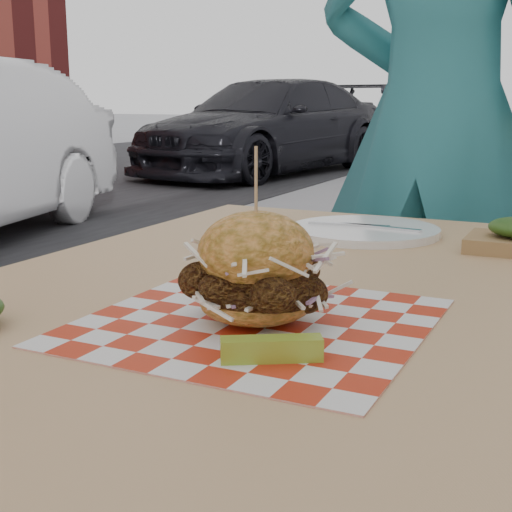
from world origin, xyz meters
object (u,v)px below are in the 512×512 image
at_px(patio_table, 279,336).
at_px(patio_chair, 445,266).
at_px(diner, 437,121).
at_px(sandwich, 256,274).
at_px(car_dark, 268,126).

relative_size(patio_table, patio_chair, 1.26).
relative_size(diner, patio_table, 1.56).
bearing_deg(sandwich, patio_chair, 91.42).
height_order(car_dark, patio_chair, car_dark).
distance_m(car_dark, sandwich, 9.03).
bearing_deg(patio_chair, diner, 147.27).
bearing_deg(patio_chair, car_dark, 130.92).
bearing_deg(patio_table, car_dark, 115.17).
bearing_deg(sandwich, patio_table, 106.18).
xyz_separation_m(patio_table, sandwich, (0.05, -0.18, 0.13)).
xyz_separation_m(car_dark, sandwich, (3.81, -8.19, 0.17)).
height_order(patio_table, sandwich, sandwich).
height_order(diner, car_dark, diner).
xyz_separation_m(diner, patio_chair, (0.05, -0.05, -0.38)).
bearing_deg(diner, patio_chair, 138.26).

